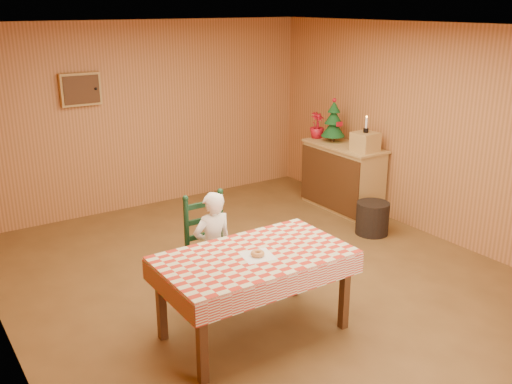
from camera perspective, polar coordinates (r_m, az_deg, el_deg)
ground at (r=6.11m, az=1.05°, el=-8.99°), size 6.00×6.00×0.00m
cabin_walls at (r=5.95m, az=-1.81°, el=8.88°), size 5.10×6.05×2.65m
dining_table at (r=4.93m, az=-0.17°, el=-7.08°), size 1.66×0.96×0.77m
ladder_chair at (r=5.62m, az=-4.60°, el=-5.88°), size 0.44×0.40×1.08m
seated_child at (r=5.55m, az=-4.33°, el=-5.53°), size 0.41×0.27×1.12m
napkin at (r=4.86m, az=0.16°, el=-6.40°), size 0.30×0.30×0.00m
donut at (r=4.85m, az=0.16°, el=-6.17°), size 0.14×0.14×0.04m
shelf_unit at (r=8.16m, az=8.63°, el=1.50°), size 0.54×1.24×0.93m
crate at (r=7.74m, az=10.86°, el=4.96°), size 0.32×0.32×0.25m
christmas_tree at (r=8.17m, az=7.75°, el=6.95°), size 0.34×0.34×0.62m
flower_arrangement at (r=8.38m, az=6.12°, el=6.65°), size 0.23×0.23×0.38m
candle_set at (r=7.69m, az=10.95°, el=6.34°), size 0.07×0.07×0.22m
storage_bin at (r=7.40m, az=11.56°, el=-2.58°), size 0.42×0.42×0.42m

